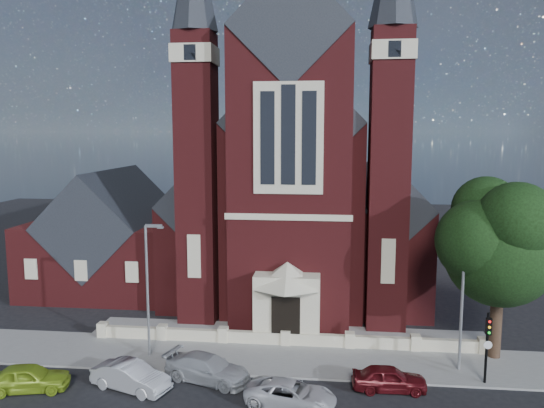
% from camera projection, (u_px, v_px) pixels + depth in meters
% --- Properties ---
extents(ground, '(120.00, 120.00, 0.00)m').
position_uv_depth(ground, '(294.00, 303.00, 41.79)').
color(ground, black).
rests_on(ground, ground).
extents(pavement_strip, '(60.00, 5.00, 0.12)m').
position_uv_depth(pavement_strip, '(283.00, 359.00, 31.45)').
color(pavement_strip, slate).
rests_on(pavement_strip, ground).
extents(forecourt_paving, '(26.00, 3.00, 0.14)m').
position_uv_depth(forecourt_paving, '(288.00, 334.00, 35.39)').
color(forecourt_paving, slate).
rests_on(forecourt_paving, ground).
extents(forecourt_wall, '(24.00, 0.40, 0.90)m').
position_uv_depth(forecourt_wall, '(286.00, 346.00, 33.42)').
color(forecourt_wall, '#B9B193').
rests_on(forecourt_wall, ground).
extents(church, '(20.01, 34.90, 29.20)m').
position_uv_depth(church, '(301.00, 189.00, 48.50)').
color(church, '#551618').
rests_on(church, ground).
extents(parish_hall, '(12.00, 12.20, 10.24)m').
position_uv_depth(parish_hall, '(113.00, 241.00, 45.90)').
color(parish_hall, '#551618').
rests_on(parish_hall, ground).
extents(street_tree, '(6.40, 6.60, 10.70)m').
position_uv_depth(street_tree, '(504.00, 245.00, 30.35)').
color(street_tree, black).
rests_on(street_tree, ground).
extents(street_lamp_left, '(1.16, 0.22, 8.09)m').
position_uv_depth(street_lamp_left, '(149.00, 283.00, 31.17)').
color(street_lamp_left, gray).
rests_on(street_lamp_left, ground).
extents(street_lamp_right, '(1.16, 0.22, 8.09)m').
position_uv_depth(street_lamp_right, '(464.00, 292.00, 29.26)').
color(street_lamp_right, gray).
rests_on(street_lamp_right, ground).
extents(traffic_signal, '(0.28, 0.42, 4.00)m').
position_uv_depth(traffic_signal, '(488.00, 339.00, 27.88)').
color(traffic_signal, black).
rests_on(traffic_signal, ground).
extents(car_lime_van, '(4.44, 2.57, 1.42)m').
position_uv_depth(car_lime_van, '(28.00, 378.00, 27.55)').
color(car_lime_van, '#81A320').
rests_on(car_lime_van, ground).
extents(car_silver_a, '(4.58, 2.83, 1.43)m').
position_uv_depth(car_silver_a, '(131.00, 377.00, 27.68)').
color(car_silver_a, '#9FA1A6').
rests_on(car_silver_a, ground).
extents(car_silver_b, '(5.21, 3.38, 1.40)m').
position_uv_depth(car_silver_b, '(208.00, 368.00, 28.65)').
color(car_silver_b, '#A4A8AC').
rests_on(car_silver_b, ground).
extents(car_white_suv, '(4.84, 2.95, 1.25)m').
position_uv_depth(car_white_suv, '(291.00, 394.00, 26.00)').
color(car_white_suv, silver).
rests_on(car_white_suv, ground).
extents(car_dark_red, '(3.91, 1.68, 1.32)m').
position_uv_depth(car_dark_red, '(389.00, 378.00, 27.59)').
color(car_dark_red, '#4D0D11').
rests_on(car_dark_red, ground).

